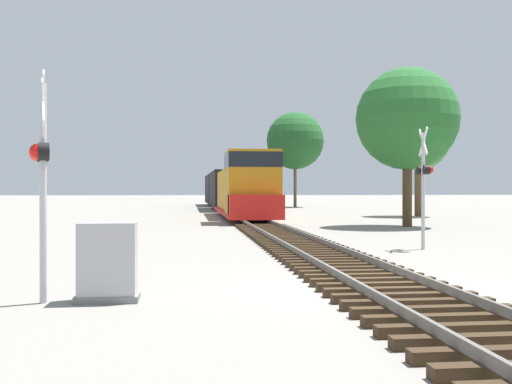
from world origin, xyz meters
TOP-DOWN VIEW (x-y plane):
  - ground_plane at (0.00, 0.00)m, footprint 400.00×400.00m
  - rail_track_bed at (0.00, -0.00)m, footprint 2.60×160.00m
  - freight_train at (0.00, 44.22)m, footprint 3.06×48.45m
  - crossing_signal_near at (-6.27, -0.89)m, footprint 0.53×1.01m
  - crossing_signal_far at (3.94, 7.26)m, footprint 0.40×1.01m
  - relay_cabinet at (-5.16, -0.84)m, footprint 1.09×0.64m
  - tree_far_right at (7.80, 18.96)m, footprint 5.41×5.41m
  - tree_mid_background at (13.07, 30.67)m, footprint 4.66×4.66m
  - tree_deep_background at (8.27, 54.66)m, footprint 6.44×6.44m

SIDE VIEW (x-z plane):
  - ground_plane at x=0.00m, z-range 0.00..0.00m
  - rail_track_bed at x=0.00m, z-range -0.02..0.29m
  - relay_cabinet at x=-5.16m, z-range -0.01..1.37m
  - freight_train at x=0.00m, z-range -0.20..4.03m
  - crossing_signal_far at x=3.94m, z-range 0.39..4.37m
  - crossing_signal_near at x=-6.27m, z-range 0.44..4.40m
  - tree_mid_background at x=13.07m, z-range 1.65..9.71m
  - tree_far_right at x=7.80m, z-range 1.48..9.90m
  - tree_deep_background at x=8.27m, z-range 2.11..12.79m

